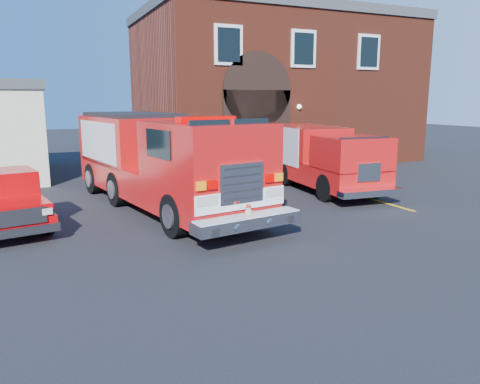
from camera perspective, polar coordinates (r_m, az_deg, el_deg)
name	(u,v)px	position (r m, az deg, el deg)	size (l,w,h in m)	color
ground	(222,231)	(12.93, -2.19, -4.71)	(100.00, 100.00, 0.00)	black
parking_stripe_near	(383,202)	(17.15, 17.04, -1.22)	(0.12, 3.00, 0.01)	yellow
parking_stripe_mid	(333,188)	(19.45, 11.24, 0.49)	(0.12, 3.00, 0.01)	yellow
parking_stripe_far	(295,177)	(21.92, 6.71, 1.82)	(0.12, 3.00, 0.01)	yellow
fire_station	(272,88)	(28.95, 3.98, 12.57)	(15.20, 10.20, 8.45)	maroon
fire_engine	(161,160)	(15.60, -9.64, 3.90)	(4.41, 10.39, 3.10)	black
pickup_truck	(3,200)	(14.82, -26.97, -0.82)	(2.71, 5.23, 1.63)	black
secondary_truck	(316,155)	(19.28, 9.31, 4.46)	(2.91, 7.68, 2.44)	black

